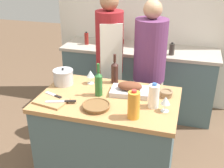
{
  "coord_description": "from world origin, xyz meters",
  "views": [
    {
      "loc": [
        0.64,
        -2.09,
        2.07
      ],
      "look_at": [
        0.0,
        0.12,
        0.98
      ],
      "focal_mm": 45.0,
      "sensor_mm": 36.0,
      "label": 1
    }
  ],
  "objects_px": {
    "stand_mixer": "(116,34)",
    "person_cook_aproned": "(110,60)",
    "cutting_board": "(51,101)",
    "person_cook_guest": "(149,69)",
    "wine_bottle_dark": "(115,72)",
    "knife_paring": "(54,95)",
    "stock_pot": "(63,77)",
    "condiment_bottle_short": "(107,44)",
    "condiment_bottle_extra": "(172,49)",
    "roasting_pan": "(130,89)",
    "knife_chef": "(62,101)",
    "wicker_basket": "(96,106)",
    "wine_glass_left": "(166,101)",
    "condiment_bottle_tall": "(87,39)",
    "milk_jug": "(154,96)",
    "mixing_bowl": "(166,93)",
    "wine_bottle_green": "(99,83)",
    "juice_jug": "(134,105)",
    "wine_glass_right": "(90,74)"
  },
  "relations": [
    {
      "from": "roasting_pan",
      "to": "knife_paring",
      "type": "bearing_deg",
      "value": -158.11
    },
    {
      "from": "cutting_board",
      "to": "condiment_bottle_short",
      "type": "height_order",
      "value": "condiment_bottle_short"
    },
    {
      "from": "wicker_basket",
      "to": "milk_jug",
      "type": "height_order",
      "value": "milk_jug"
    },
    {
      "from": "juice_jug",
      "to": "stand_mixer",
      "type": "relative_size",
      "value": 0.69
    },
    {
      "from": "cutting_board",
      "to": "wine_bottle_dark",
      "type": "height_order",
      "value": "wine_bottle_dark"
    },
    {
      "from": "mixing_bowl",
      "to": "person_cook_guest",
      "type": "xyz_separation_m",
      "value": [
        -0.24,
        0.57,
        -0.02
      ]
    },
    {
      "from": "wicker_basket",
      "to": "wine_bottle_green",
      "type": "xyz_separation_m",
      "value": [
        -0.05,
        0.23,
        0.1
      ]
    },
    {
      "from": "roasting_pan",
      "to": "condiment_bottle_short",
      "type": "relative_size",
      "value": 2.63
    },
    {
      "from": "wine_glass_left",
      "to": "person_cook_guest",
      "type": "bearing_deg",
      "value": 107.49
    },
    {
      "from": "condiment_bottle_tall",
      "to": "milk_jug",
      "type": "bearing_deg",
      "value": -51.82
    },
    {
      "from": "stock_pot",
      "to": "condiment_bottle_short",
      "type": "height_order",
      "value": "stock_pot"
    },
    {
      "from": "condiment_bottle_short",
      "to": "person_cook_guest",
      "type": "height_order",
      "value": "person_cook_guest"
    },
    {
      "from": "stand_mixer",
      "to": "condiment_bottle_tall",
      "type": "height_order",
      "value": "stand_mixer"
    },
    {
      "from": "stock_pot",
      "to": "knife_chef",
      "type": "height_order",
      "value": "stock_pot"
    },
    {
      "from": "wicker_basket",
      "to": "condiment_bottle_extra",
      "type": "xyz_separation_m",
      "value": [
        0.47,
        1.48,
        0.06
      ]
    },
    {
      "from": "mixing_bowl",
      "to": "person_cook_aproned",
      "type": "xyz_separation_m",
      "value": [
        -0.7,
        0.59,
        0.03
      ]
    },
    {
      "from": "knife_paring",
      "to": "mixing_bowl",
      "type": "bearing_deg",
      "value": 17.17
    },
    {
      "from": "milk_jug",
      "to": "stand_mixer",
      "type": "height_order",
      "value": "stand_mixer"
    },
    {
      "from": "wine_glass_right",
      "to": "knife_chef",
      "type": "xyz_separation_m",
      "value": [
        -0.09,
        -0.45,
        -0.08
      ]
    },
    {
      "from": "wine_glass_right",
      "to": "knife_chef",
      "type": "bearing_deg",
      "value": -102.01
    },
    {
      "from": "mixing_bowl",
      "to": "wine_bottle_dark",
      "type": "distance_m",
      "value": 0.54
    },
    {
      "from": "condiment_bottle_short",
      "to": "person_cook_aproned",
      "type": "distance_m",
      "value": 0.55
    },
    {
      "from": "knife_chef",
      "to": "wicker_basket",
      "type": "bearing_deg",
      "value": 1.24
    },
    {
      "from": "wine_bottle_green",
      "to": "condiment_bottle_extra",
      "type": "xyz_separation_m",
      "value": [
        0.52,
        1.25,
        -0.04
      ]
    },
    {
      "from": "wicker_basket",
      "to": "stand_mixer",
      "type": "distance_m",
      "value": 1.75
    },
    {
      "from": "wicker_basket",
      "to": "mixing_bowl",
      "type": "bearing_deg",
      "value": 35.36
    },
    {
      "from": "knife_paring",
      "to": "condiment_bottle_extra",
      "type": "bearing_deg",
      "value": 57.53
    },
    {
      "from": "wine_bottle_green",
      "to": "person_cook_guest",
      "type": "distance_m",
      "value": 0.8
    },
    {
      "from": "milk_jug",
      "to": "person_cook_guest",
      "type": "relative_size",
      "value": 0.13
    },
    {
      "from": "cutting_board",
      "to": "person_cook_guest",
      "type": "xyz_separation_m",
      "value": [
        0.69,
        0.95,
        0.0
      ]
    },
    {
      "from": "mixing_bowl",
      "to": "wine_bottle_dark",
      "type": "xyz_separation_m",
      "value": [
        -0.51,
        0.15,
        0.08
      ]
    },
    {
      "from": "knife_chef",
      "to": "knife_paring",
      "type": "bearing_deg",
      "value": 143.7
    },
    {
      "from": "stand_mixer",
      "to": "cutting_board",
      "type": "bearing_deg",
      "value": -93.52
    },
    {
      "from": "wine_bottle_dark",
      "to": "knife_paring",
      "type": "xyz_separation_m",
      "value": [
        -0.43,
        -0.44,
        -0.09
      ]
    },
    {
      "from": "wine_bottle_dark",
      "to": "condiment_bottle_tall",
      "type": "bearing_deg",
      "value": 123.14
    },
    {
      "from": "stand_mixer",
      "to": "person_cook_aproned",
      "type": "distance_m",
      "value": 0.77
    },
    {
      "from": "milk_jug",
      "to": "knife_chef",
      "type": "height_order",
      "value": "milk_jug"
    },
    {
      "from": "stock_pot",
      "to": "person_cook_guest",
      "type": "xyz_separation_m",
      "value": [
        0.74,
        0.59,
        -0.06
      ]
    },
    {
      "from": "person_cook_aproned",
      "to": "condiment_bottle_extra",
      "type": "bearing_deg",
      "value": 14.81
    },
    {
      "from": "wine_bottle_green",
      "to": "condiment_bottle_tall",
      "type": "height_order",
      "value": "wine_bottle_green"
    },
    {
      "from": "wicker_basket",
      "to": "person_cook_aproned",
      "type": "bearing_deg",
      "value": 100.13
    },
    {
      "from": "roasting_pan",
      "to": "wine_glass_left",
      "type": "relative_size",
      "value": 2.71
    },
    {
      "from": "juice_jug",
      "to": "stand_mixer",
      "type": "distance_m",
      "value": 1.88
    },
    {
      "from": "person_cook_guest",
      "to": "cutting_board",
      "type": "bearing_deg",
      "value": -109.67
    },
    {
      "from": "roasting_pan",
      "to": "person_cook_aproned",
      "type": "distance_m",
      "value": 0.73
    },
    {
      "from": "cutting_board",
      "to": "wine_bottle_green",
      "type": "height_order",
      "value": "wine_bottle_green"
    },
    {
      "from": "wine_bottle_dark",
      "to": "knife_paring",
      "type": "bearing_deg",
      "value": -134.14
    },
    {
      "from": "cutting_board",
      "to": "stock_pot",
      "type": "relative_size",
      "value": 1.55
    },
    {
      "from": "wine_bottle_dark",
      "to": "person_cook_guest",
      "type": "relative_size",
      "value": 0.18
    },
    {
      "from": "wicker_basket",
      "to": "person_cook_guest",
      "type": "xyz_separation_m",
      "value": [
        0.28,
        0.94,
        -0.01
      ]
    }
  ]
}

